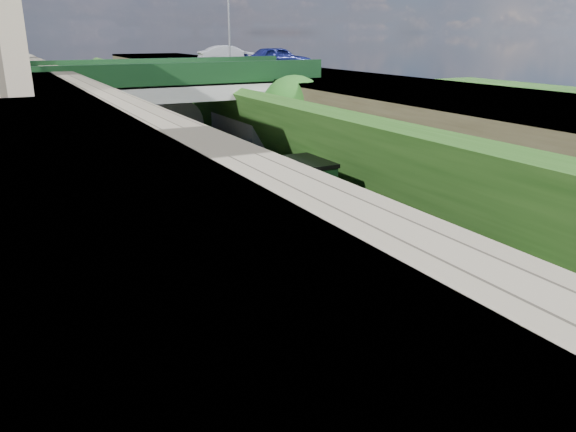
{
  "coord_description": "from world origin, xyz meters",
  "views": [
    {
      "loc": [
        -8.68,
        -7.44,
        8.7
      ],
      "look_at": [
        0.0,
        8.99,
        2.62
      ],
      "focal_mm": 35.0,
      "sensor_mm": 36.0,
      "label": 1
    }
  ],
  "objects_px": {
    "locomotive": "(331,238)",
    "tree": "(294,111)",
    "lamppost": "(229,20)",
    "car_blue": "(278,58)",
    "tender": "(246,194)",
    "road_bridge": "(180,118)",
    "car_silver": "(229,56)"
  },
  "relations": [
    {
      "from": "tree",
      "to": "car_silver",
      "type": "bearing_deg",
      "value": 81.24
    },
    {
      "from": "road_bridge",
      "to": "car_silver",
      "type": "relative_size",
      "value": 3.44
    },
    {
      "from": "car_silver",
      "to": "car_blue",
      "type": "bearing_deg",
      "value": -164.42
    },
    {
      "from": "tender",
      "to": "tree",
      "type": "bearing_deg",
      "value": 40.38
    },
    {
      "from": "car_blue",
      "to": "car_silver",
      "type": "distance_m",
      "value": 6.45
    },
    {
      "from": "road_bridge",
      "to": "tree",
      "type": "distance_m",
      "value": 6.78
    },
    {
      "from": "lamppost",
      "to": "locomotive",
      "type": "bearing_deg",
      "value": -104.65
    },
    {
      "from": "locomotive",
      "to": "tender",
      "type": "distance_m",
      "value": 7.37
    },
    {
      "from": "tender",
      "to": "car_silver",
      "type": "bearing_deg",
      "value": 69.53
    },
    {
      "from": "lamppost",
      "to": "car_blue",
      "type": "xyz_separation_m",
      "value": [
        1.64,
        -4.47,
        -2.53
      ]
    },
    {
      "from": "car_blue",
      "to": "car_silver",
      "type": "xyz_separation_m",
      "value": [
        -0.98,
        6.37,
        -0.03
      ]
    },
    {
      "from": "car_silver",
      "to": "tender",
      "type": "bearing_deg",
      "value": 166.39
    },
    {
      "from": "locomotive",
      "to": "tender",
      "type": "xyz_separation_m",
      "value": [
        -0.0,
        7.36,
        -0.27
      ]
    },
    {
      "from": "tree",
      "to": "car_blue",
      "type": "bearing_deg",
      "value": 68.71
    },
    {
      "from": "car_blue",
      "to": "locomotive",
      "type": "distance_m",
      "value": 21.85
    },
    {
      "from": "car_silver",
      "to": "locomotive",
      "type": "relative_size",
      "value": 0.45
    },
    {
      "from": "road_bridge",
      "to": "tender",
      "type": "distance_m",
      "value": 8.93
    },
    {
      "from": "lamppost",
      "to": "tender",
      "type": "distance_m",
      "value": 19.63
    },
    {
      "from": "road_bridge",
      "to": "tree",
      "type": "bearing_deg",
      "value": -42.62
    },
    {
      "from": "tree",
      "to": "tender",
      "type": "relative_size",
      "value": 1.1
    },
    {
      "from": "lamppost",
      "to": "locomotive",
      "type": "xyz_separation_m",
      "value": [
        -6.32,
        -24.16,
        -7.67
      ]
    },
    {
      "from": "tree",
      "to": "car_silver",
      "type": "xyz_separation_m",
      "value": [
        2.26,
        14.69,
        2.37
      ]
    },
    {
      "from": "tree",
      "to": "car_silver",
      "type": "distance_m",
      "value": 15.05
    },
    {
      "from": "locomotive",
      "to": "tree",
      "type": "bearing_deg",
      "value": 67.48
    },
    {
      "from": "car_blue",
      "to": "locomotive",
      "type": "bearing_deg",
      "value": 159.93
    },
    {
      "from": "tree",
      "to": "lamppost",
      "type": "bearing_deg",
      "value": 82.86
    },
    {
      "from": "tree",
      "to": "car_blue",
      "type": "distance_m",
      "value": 9.24
    },
    {
      "from": "road_bridge",
      "to": "tender",
      "type": "height_order",
      "value": "road_bridge"
    },
    {
      "from": "tree",
      "to": "locomotive",
      "type": "distance_m",
      "value": 12.61
    },
    {
      "from": "lamppost",
      "to": "car_blue",
      "type": "bearing_deg",
      "value": -69.84
    },
    {
      "from": "lamppost",
      "to": "locomotive",
      "type": "relative_size",
      "value": 0.59
    },
    {
      "from": "tree",
      "to": "tender",
      "type": "distance_m",
      "value": 6.89
    }
  ]
}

